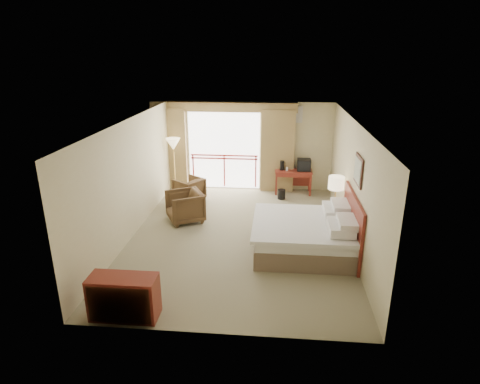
# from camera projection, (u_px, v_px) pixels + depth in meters

# --- Properties ---
(floor) EXTENTS (7.00, 7.00, 0.00)m
(floor) POSITION_uv_depth(u_px,v_px,m) (239.00, 235.00, 9.48)
(floor) COLOR #7F785A
(floor) RESTS_ON ground
(ceiling) EXTENTS (7.00, 7.00, 0.00)m
(ceiling) POSITION_uv_depth(u_px,v_px,m) (239.00, 121.00, 8.58)
(ceiling) COLOR white
(ceiling) RESTS_ON wall_back
(wall_back) EXTENTS (5.00, 0.00, 5.00)m
(wall_back) POSITION_uv_depth(u_px,v_px,m) (250.00, 146.00, 12.31)
(wall_back) COLOR beige
(wall_back) RESTS_ON ground
(wall_front) EXTENTS (5.00, 0.00, 5.00)m
(wall_front) POSITION_uv_depth(u_px,v_px,m) (217.00, 256.00, 5.75)
(wall_front) COLOR beige
(wall_front) RESTS_ON ground
(wall_left) EXTENTS (0.00, 7.00, 7.00)m
(wall_left) POSITION_uv_depth(u_px,v_px,m) (132.00, 178.00, 9.25)
(wall_left) COLOR beige
(wall_left) RESTS_ON ground
(wall_right) EXTENTS (0.00, 7.00, 7.00)m
(wall_right) POSITION_uv_depth(u_px,v_px,m) (352.00, 184.00, 8.81)
(wall_right) COLOR beige
(wall_right) RESTS_ON ground
(balcony_door) EXTENTS (2.40, 0.00, 2.40)m
(balcony_door) POSITION_uv_depth(u_px,v_px,m) (224.00, 151.00, 12.41)
(balcony_door) COLOR white
(balcony_door) RESTS_ON wall_back
(balcony_railing) EXTENTS (2.09, 0.03, 1.02)m
(balcony_railing) POSITION_uv_depth(u_px,v_px,m) (224.00, 163.00, 12.53)
(balcony_railing) COLOR #A3150D
(balcony_railing) RESTS_ON wall_back
(curtain_left) EXTENTS (1.00, 0.26, 2.50)m
(curtain_left) POSITION_uv_depth(u_px,v_px,m) (171.00, 149.00, 12.42)
(curtain_left) COLOR olive
(curtain_left) RESTS_ON wall_back
(curtain_right) EXTENTS (1.00, 0.26, 2.50)m
(curtain_right) POSITION_uv_depth(u_px,v_px,m) (278.00, 151.00, 12.13)
(curtain_right) COLOR olive
(curtain_right) RESTS_ON wall_back
(valance) EXTENTS (4.40, 0.22, 0.28)m
(valance) POSITION_uv_depth(u_px,v_px,m) (223.00, 107.00, 11.87)
(valance) COLOR olive
(valance) RESTS_ON wall_back
(hvac_vent) EXTENTS (0.50, 0.04, 0.50)m
(hvac_vent) POSITION_uv_depth(u_px,v_px,m) (294.00, 114.00, 11.84)
(hvac_vent) COLOR silver
(hvac_vent) RESTS_ON wall_back
(bed) EXTENTS (2.13, 2.06, 0.97)m
(bed) POSITION_uv_depth(u_px,v_px,m) (306.00, 234.00, 8.66)
(bed) COLOR brown
(bed) RESTS_ON floor
(headboard) EXTENTS (0.06, 2.10, 1.30)m
(headboard) POSITION_uv_depth(u_px,v_px,m) (352.00, 225.00, 8.49)
(headboard) COLOR maroon
(headboard) RESTS_ON wall_right
(framed_art) EXTENTS (0.04, 0.72, 0.60)m
(framed_art) POSITION_uv_depth(u_px,v_px,m) (358.00, 170.00, 8.09)
(framed_art) COLOR black
(framed_art) RESTS_ON wall_right
(nightstand) EXTENTS (0.50, 0.58, 0.65)m
(nightstand) POSITION_uv_depth(u_px,v_px,m) (334.00, 217.00, 9.71)
(nightstand) COLOR maroon
(nightstand) RESTS_ON floor
(table_lamp) EXTENTS (0.37, 0.37, 0.66)m
(table_lamp) POSITION_uv_depth(u_px,v_px,m) (336.00, 183.00, 9.47)
(table_lamp) COLOR tan
(table_lamp) RESTS_ON nightstand
(phone) EXTENTS (0.21, 0.18, 0.08)m
(phone) POSITION_uv_depth(u_px,v_px,m) (334.00, 205.00, 9.45)
(phone) COLOR black
(phone) RESTS_ON nightstand
(desk) EXTENTS (1.11, 0.54, 0.72)m
(desk) POSITION_uv_depth(u_px,v_px,m) (293.00, 175.00, 12.16)
(desk) COLOR maroon
(desk) RESTS_ON floor
(tv) EXTENTS (0.40, 0.32, 0.36)m
(tv) POSITION_uv_depth(u_px,v_px,m) (304.00, 165.00, 11.97)
(tv) COLOR black
(tv) RESTS_ON desk
(coffee_maker) EXTENTS (0.17, 0.17, 0.29)m
(coffee_maker) POSITION_uv_depth(u_px,v_px,m) (282.00, 166.00, 12.05)
(coffee_maker) COLOR black
(coffee_maker) RESTS_ON desk
(cup) EXTENTS (0.08, 0.08, 0.11)m
(cup) POSITION_uv_depth(u_px,v_px,m) (287.00, 169.00, 12.02)
(cup) COLOR white
(cup) RESTS_ON desk
(wastebasket) EXTENTS (0.29, 0.29, 0.29)m
(wastebasket) POSITION_uv_depth(u_px,v_px,m) (281.00, 194.00, 11.77)
(wastebasket) COLOR black
(wastebasket) RESTS_ON floor
(armchair_far) EXTENTS (1.01, 1.01, 0.67)m
(armchair_far) POSITION_uv_depth(u_px,v_px,m) (190.00, 200.00, 11.73)
(armchair_far) COLOR #45311E
(armchair_far) RESTS_ON floor
(armchair_near) EXTENTS (1.15, 1.14, 0.78)m
(armchair_near) POSITION_uv_depth(u_px,v_px,m) (186.00, 221.00, 10.30)
(armchair_near) COLOR #45311E
(armchair_near) RESTS_ON floor
(side_table) EXTENTS (0.48, 0.48, 0.52)m
(side_table) POSITION_uv_depth(u_px,v_px,m) (180.00, 200.00, 10.73)
(side_table) COLOR black
(side_table) RESTS_ON floor
(book) EXTENTS (0.26, 0.29, 0.02)m
(book) POSITION_uv_depth(u_px,v_px,m) (180.00, 194.00, 10.67)
(book) COLOR white
(book) RESTS_ON side_table
(floor_lamp) EXTENTS (0.43, 0.43, 1.68)m
(floor_lamp) POSITION_uv_depth(u_px,v_px,m) (173.00, 146.00, 11.89)
(floor_lamp) COLOR tan
(floor_lamp) RESTS_ON floor
(dresser) EXTENTS (1.10, 0.47, 0.73)m
(dresser) POSITION_uv_depth(u_px,v_px,m) (124.00, 297.00, 6.48)
(dresser) COLOR maroon
(dresser) RESTS_ON floor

